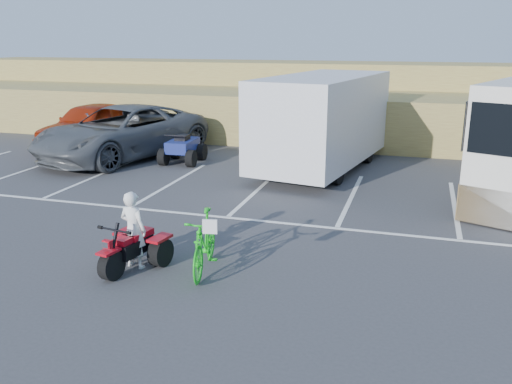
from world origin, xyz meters
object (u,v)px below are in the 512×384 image
(cargo_trailer, at_px, (323,119))
(quad_atv_blue, at_px, (183,163))
(grey_pickup, at_px, (122,132))
(red_trike_atv, at_px, (131,269))
(quad_atv_green, at_px, (272,164))
(green_dirt_bike, at_px, (204,242))
(rider, at_px, (133,230))
(red_car, at_px, (90,124))

(cargo_trailer, xyz_separation_m, quad_atv_blue, (-4.84, -0.47, -1.67))
(grey_pickup, xyz_separation_m, cargo_trailer, (7.30, 0.34, 0.73))
(cargo_trailer, distance_m, quad_atv_blue, 5.14)
(quad_atv_blue, bearing_deg, red_trike_atv, -75.32)
(quad_atv_blue, bearing_deg, quad_atv_green, 10.41)
(red_trike_atv, distance_m, green_dirt_bike, 1.54)
(rider, bearing_deg, grey_pickup, -48.42)
(green_dirt_bike, distance_m, cargo_trailer, 8.93)
(quad_atv_blue, height_order, quad_atv_green, quad_atv_blue)
(red_car, bearing_deg, grey_pickup, -32.10)
(red_car, bearing_deg, quad_atv_green, -4.93)
(red_trike_atv, relative_size, grey_pickup, 0.22)
(cargo_trailer, bearing_deg, green_dirt_bike, -83.85)
(rider, height_order, green_dirt_bike, rider)
(red_trike_atv, height_order, quad_atv_green, quad_atv_green)
(rider, bearing_deg, quad_atv_blue, -61.35)
(cargo_trailer, bearing_deg, red_car, -178.50)
(green_dirt_bike, relative_size, red_car, 0.38)
(rider, xyz_separation_m, red_car, (-7.88, 10.54, 0.11))
(rider, distance_m, quad_atv_green, 9.37)
(red_trike_atv, distance_m, grey_pickup, 10.36)
(quad_atv_blue, bearing_deg, grey_pickup, 173.67)
(red_car, distance_m, quad_atv_green, 8.21)
(rider, bearing_deg, red_trike_atv, 90.00)
(cargo_trailer, height_order, quad_atv_blue, cargo_trailer)
(red_trike_atv, bearing_deg, quad_atv_green, 98.78)
(quad_atv_green, bearing_deg, rider, -105.35)
(red_car, relative_size, quad_atv_blue, 3.00)
(rider, height_order, grey_pickup, grey_pickup)
(rider, height_order, cargo_trailer, cargo_trailer)
(grey_pickup, xyz_separation_m, quad_atv_blue, (2.45, -0.13, -0.94))
(rider, distance_m, grey_pickup, 10.21)
(red_trike_atv, height_order, green_dirt_bike, green_dirt_bike)
(green_dirt_bike, xyz_separation_m, quad_atv_green, (-1.16, 9.12, -0.57))
(grey_pickup, distance_m, red_car, 3.15)
(red_trike_atv, xyz_separation_m, quad_atv_green, (0.23, 9.48, 0.00))
(green_dirt_bike, distance_m, grey_pickup, 10.82)
(red_trike_atv, height_order, cargo_trailer, cargo_trailer)
(red_trike_atv, relative_size, quad_atv_blue, 0.87)
(red_trike_atv, distance_m, quad_atv_green, 9.49)
(cargo_trailer, height_order, quad_atv_green, cargo_trailer)
(red_trike_atv, height_order, rider, rider)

